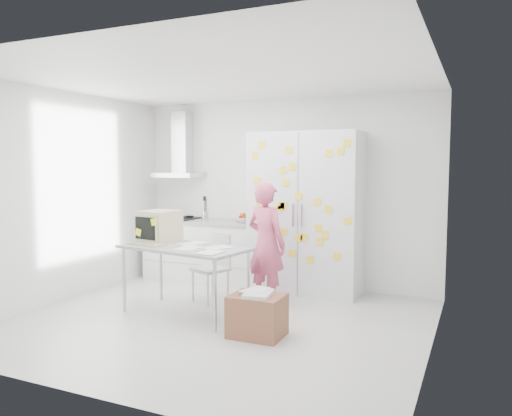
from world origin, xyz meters
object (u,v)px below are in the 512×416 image
at_px(desk, 168,236).
at_px(person, 266,244).
at_px(chair, 215,263).
at_px(cardboard_box, 257,315).

bearing_deg(desk, person, 44.05).
distance_m(person, chair, 0.74).
relative_size(person, desk, 0.96).
height_order(person, desk, person).
relative_size(person, chair, 1.77).
xyz_separation_m(person, cardboard_box, (0.38, -1.12, -0.55)).
distance_m(person, cardboard_box, 1.30).
height_order(chair, cardboard_box, chair).
height_order(desk, cardboard_box, desk).
bearing_deg(chair, cardboard_box, -20.21).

